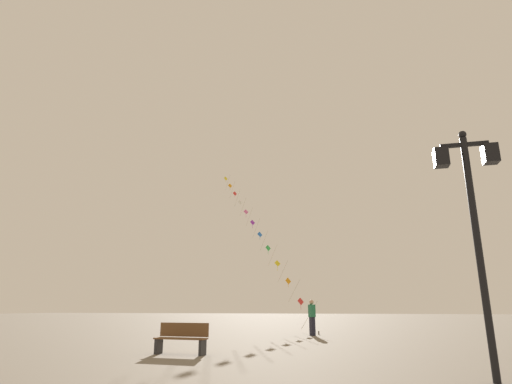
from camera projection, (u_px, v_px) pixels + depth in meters
ground_plane at (341, 338)px, 19.09m from camera, size 160.00×160.00×0.00m
twin_lantern_lamp_post at (472, 201)px, 8.53m from camera, size 1.23×0.28×4.96m
kite_train at (256, 228)px, 32.27m from camera, size 10.59×16.28×14.15m
kite_flyer at (312, 317)px, 20.87m from camera, size 0.44×0.61×1.71m
park_bench at (182, 338)px, 12.49m from camera, size 1.63×0.55×0.89m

